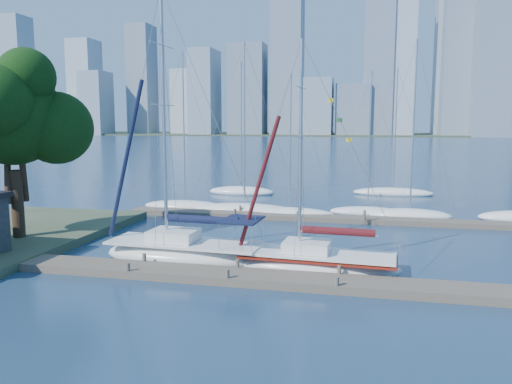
# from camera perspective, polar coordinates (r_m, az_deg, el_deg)

# --- Properties ---
(ground) EXTENTS (700.00, 700.00, 0.00)m
(ground) POSITION_cam_1_polar(r_m,az_deg,el_deg) (24.34, -2.68, -10.06)
(ground) COLOR #172D4A
(ground) RESTS_ON ground
(near_dock) EXTENTS (26.00, 2.00, 0.40)m
(near_dock) POSITION_cam_1_polar(r_m,az_deg,el_deg) (24.28, -2.68, -9.61)
(near_dock) COLOR brown
(near_dock) RESTS_ON ground
(far_dock) EXTENTS (30.00, 1.80, 0.36)m
(far_dock) POSITION_cam_1_polar(r_m,az_deg,el_deg) (39.23, 6.41, -2.93)
(far_dock) COLOR brown
(far_dock) RESTS_ON ground
(far_shore) EXTENTS (800.00, 100.00, 1.50)m
(far_shore) POSITION_cam_1_polar(r_m,az_deg,el_deg) (342.45, 11.84, 6.41)
(far_shore) COLOR #38472D
(far_shore) RESTS_ON ground
(tree) EXTENTS (8.59, 7.86, 11.84)m
(tree) POSITION_cam_1_polar(r_m,az_deg,el_deg) (33.64, -26.11, 8.06)
(tree) COLOR #322316
(tree) RESTS_ON ground
(sailboat_navy) EXTENTS (9.27, 3.43, 15.15)m
(sailboat_navy) POSITION_cam_1_polar(r_m,az_deg,el_deg) (27.66, -8.16, -5.48)
(sailboat_navy) COLOR white
(sailboat_navy) RESTS_ON ground
(sailboat_maroon) EXTENTS (8.42, 3.18, 12.14)m
(sailboat_maroon) POSITION_cam_1_polar(r_m,az_deg,el_deg) (25.72, 7.06, -6.97)
(sailboat_maroon) COLOR white
(sailboat_maroon) RESTS_ON ground
(bg_boat_0) EXTENTS (7.88, 3.17, 13.92)m
(bg_boat_0) POSITION_cam_1_polar(r_m,az_deg,el_deg) (44.51, -8.07, -1.57)
(bg_boat_0) COLOR white
(bg_boat_0) RESTS_ON ground
(bg_boat_1) EXTENTS (9.24, 5.28, 14.47)m
(bg_boat_1) POSITION_cam_1_polar(r_m,az_deg,el_deg) (42.13, -1.29, -2.01)
(bg_boat_1) COLOR white
(bg_boat_1) RESTS_ON ground
(bg_boat_2) EXTENTS (7.69, 3.66, 11.75)m
(bg_boat_2) POSITION_cam_1_polar(r_m,az_deg,el_deg) (40.74, 3.88, -2.42)
(bg_boat_2) COLOR white
(bg_boat_2) RESTS_ON ground
(bg_boat_3) EXTENTS (6.42, 2.61, 11.99)m
(bg_boat_3) POSITION_cam_1_polar(r_m,az_deg,el_deg) (42.44, 12.63, -2.19)
(bg_boat_3) COLOR white
(bg_boat_3) RESTS_ON ground
(bg_boat_4) EXTENTS (6.65, 2.74, 14.23)m
(bg_boat_4) POSITION_cam_1_polar(r_m,az_deg,el_deg) (41.56, 17.16, -2.48)
(bg_boat_4) COLOR white
(bg_boat_4) RESTS_ON ground
(bg_boat_6) EXTENTS (7.45, 5.12, 14.25)m
(bg_boat_6) POSITION_cam_1_polar(r_m,az_deg,el_deg) (53.36, -1.66, 0.10)
(bg_boat_6) COLOR white
(bg_boat_6) RESTS_ON ground
(bg_boat_7) EXTENTS (8.56, 3.89, 13.51)m
(bg_boat_7) POSITION_cam_1_polar(r_m,az_deg,el_deg) (54.61, 15.40, -0.04)
(bg_boat_7) COLOR white
(bg_boat_7) RESTS_ON ground
(skyline) EXTENTS (504.20, 51.31, 104.76)m
(skyline) POSITION_cam_1_polar(r_m,az_deg,el_deg) (314.63, 15.04, 12.70)
(skyline) COLOR #8297A9
(skyline) RESTS_ON ground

